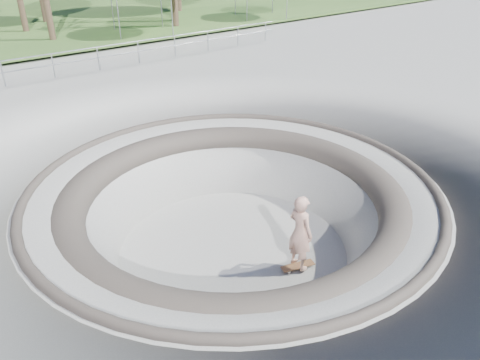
# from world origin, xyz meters

# --- Properties ---
(ground) EXTENTS (180.00, 180.00, 0.00)m
(ground) POSITION_xyz_m (0.00, 0.00, 0.00)
(ground) COLOR #A4A39E
(ground) RESTS_ON ground
(skate_bowl) EXTENTS (14.00, 14.00, 4.10)m
(skate_bowl) POSITION_xyz_m (0.00, 0.00, -1.83)
(skate_bowl) COLOR #A4A39E
(skate_bowl) RESTS_ON ground
(safety_railing) EXTENTS (25.00, 0.06, 1.03)m
(safety_railing) POSITION_xyz_m (0.00, 12.00, 0.69)
(safety_railing) COLOR gray
(safety_railing) RESTS_ON ground
(skateboard) EXTENTS (0.91, 0.49, 0.09)m
(skateboard) POSITION_xyz_m (0.73, -1.71, -1.83)
(skateboard) COLOR olive
(skateboard) RESTS_ON ground
(skater) EXTENTS (0.51, 0.75, 2.01)m
(skater) POSITION_xyz_m (0.73, -1.71, -0.81)
(skater) COLOR tan
(skater) RESTS_ON skateboard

